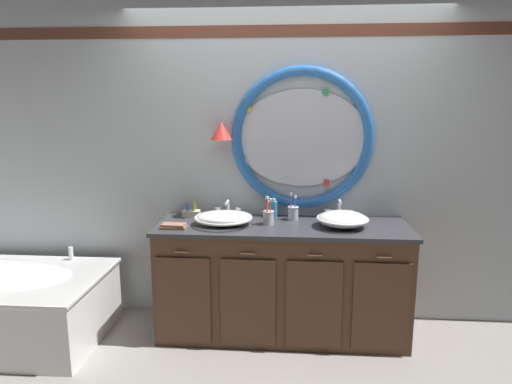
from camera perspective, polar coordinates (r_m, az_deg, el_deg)
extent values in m
plane|color=gray|center=(3.55, 3.11, -19.03)|extent=(14.00, 14.00, 0.00)
cube|color=silver|center=(3.69, 3.55, 3.62)|extent=(6.40, 0.08, 2.60)
cube|color=brown|center=(3.65, 3.74, 19.62)|extent=(6.27, 0.01, 0.09)
ellipsoid|color=silver|center=(3.61, 5.82, 6.74)|extent=(1.05, 0.02, 0.76)
torus|color=#2866B7|center=(3.61, 5.82, 6.73)|extent=(1.13, 0.08, 1.13)
cube|color=green|center=(3.65, 14.10, 6.38)|extent=(0.05, 0.01, 0.05)
cube|color=green|center=(3.60, 8.76, 12.40)|extent=(0.05, 0.01, 0.05)
cube|color=yellow|center=(3.60, -0.95, 10.37)|extent=(0.05, 0.01, 0.05)
cube|color=silver|center=(3.63, -1.39, 3.78)|extent=(0.05, 0.01, 0.05)
cube|color=red|center=(3.65, 8.86, 1.13)|extent=(0.05, 0.01, 0.05)
cylinder|color=#4C3823|center=(3.61, -4.27, 8.09)|extent=(0.02, 0.09, 0.02)
cone|color=red|center=(3.57, -4.39, 7.73)|extent=(0.17, 0.17, 0.14)
cube|color=brown|center=(3.59, 3.25, -11.14)|extent=(1.87, 0.60, 0.85)
cube|color=#38383D|center=(3.44, 3.33, -4.38)|extent=(1.91, 0.63, 0.03)
cube|color=#38383D|center=(3.74, 3.41, -4.29)|extent=(1.87, 0.02, 0.11)
cube|color=brown|center=(3.40, -9.12, -13.31)|extent=(0.39, 0.02, 0.64)
cylinder|color=#422D1E|center=(3.26, -9.37, -7.56)|extent=(0.10, 0.01, 0.01)
cube|color=brown|center=(3.33, -1.03, -13.73)|extent=(0.39, 0.02, 0.64)
cylinder|color=#422D1E|center=(3.18, -1.07, -7.87)|extent=(0.10, 0.01, 0.01)
cube|color=brown|center=(3.32, 7.29, -13.89)|extent=(0.39, 0.02, 0.64)
cylinder|color=#422D1E|center=(3.18, 7.46, -8.03)|extent=(0.10, 0.01, 0.01)
cube|color=brown|center=(3.38, 15.48, -13.78)|extent=(0.39, 0.02, 0.64)
cylinder|color=#422D1E|center=(3.24, 15.86, -8.00)|extent=(0.10, 0.01, 0.01)
cylinder|color=silver|center=(4.07, -22.29, -7.17)|extent=(0.04, 0.04, 0.11)
ellipsoid|color=white|center=(3.43, -4.14, -3.28)|extent=(0.42, 0.30, 0.10)
torus|color=white|center=(3.43, -4.14, -3.24)|extent=(0.44, 0.44, 0.02)
cylinder|color=silver|center=(3.43, -4.14, -3.24)|extent=(0.03, 0.03, 0.01)
ellipsoid|color=white|center=(3.41, 10.85, -3.38)|extent=(0.37, 0.32, 0.12)
torus|color=white|center=(3.41, 10.85, -3.33)|extent=(0.39, 0.39, 0.02)
cylinder|color=silver|center=(3.41, 10.85, -3.33)|extent=(0.03, 0.03, 0.01)
cylinder|color=silver|center=(3.69, -3.54, -2.92)|extent=(0.05, 0.05, 0.02)
cylinder|color=silver|center=(3.67, -3.56, -1.96)|extent=(0.02, 0.02, 0.11)
sphere|color=silver|center=(3.66, -3.57, -1.14)|extent=(0.03, 0.03, 0.03)
cylinder|color=silver|center=(3.60, -3.70, -1.36)|extent=(0.02, 0.12, 0.02)
cylinder|color=silver|center=(3.69, -4.82, -2.59)|extent=(0.04, 0.04, 0.06)
cylinder|color=silver|center=(3.67, -2.27, -2.64)|extent=(0.04, 0.04, 0.06)
cube|color=silver|center=(3.69, -4.83, -2.08)|extent=(0.05, 0.01, 0.01)
cube|color=silver|center=(3.66, -2.27, -2.13)|extent=(0.05, 0.01, 0.01)
cylinder|color=silver|center=(3.67, 10.39, -3.14)|extent=(0.05, 0.05, 0.02)
cylinder|color=silver|center=(3.65, 10.43, -2.03)|extent=(0.02, 0.02, 0.13)
sphere|color=silver|center=(3.64, 10.46, -1.07)|extent=(0.03, 0.03, 0.03)
cylinder|color=silver|center=(3.59, 10.55, -1.26)|extent=(0.02, 0.11, 0.02)
cylinder|color=silver|center=(3.66, 9.02, -2.82)|extent=(0.04, 0.04, 0.06)
cylinder|color=silver|center=(3.68, 11.77, -2.85)|extent=(0.04, 0.04, 0.06)
cube|color=silver|center=(3.65, 9.04, -2.31)|extent=(0.05, 0.01, 0.01)
cube|color=silver|center=(3.67, 11.80, -2.34)|extent=(0.05, 0.01, 0.01)
cylinder|color=silver|center=(3.43, 1.55, -3.28)|extent=(0.08, 0.08, 0.10)
torus|color=silver|center=(3.42, 1.55, -2.45)|extent=(0.09, 0.09, 0.01)
cylinder|color=#E0383D|center=(3.41, 1.84, -2.56)|extent=(0.02, 0.03, 0.17)
cube|color=white|center=(3.39, 1.85, -0.99)|extent=(0.02, 0.02, 0.02)
cylinder|color=yellow|center=(3.43, 1.52, -2.63)|extent=(0.02, 0.01, 0.15)
cube|color=white|center=(3.41, 1.53, -1.21)|extent=(0.02, 0.02, 0.02)
cylinder|color=pink|center=(3.42, 1.35, -2.39)|extent=(0.02, 0.04, 0.18)
cube|color=white|center=(3.40, 1.36, -0.70)|extent=(0.02, 0.02, 0.03)
cylinder|color=#E0383D|center=(3.40, 1.48, -2.49)|extent=(0.04, 0.03, 0.18)
cube|color=white|center=(3.38, 1.49, -0.80)|extent=(0.02, 0.02, 0.03)
cylinder|color=silver|center=(3.58, 4.69, -2.70)|extent=(0.08, 0.08, 0.10)
torus|color=silver|center=(3.57, 4.71, -1.91)|extent=(0.09, 0.09, 0.01)
cylinder|color=blue|center=(3.57, 4.96, -2.04)|extent=(0.02, 0.03, 0.16)
cube|color=white|center=(3.55, 4.99, -0.60)|extent=(0.02, 0.02, 0.03)
cylinder|color=purple|center=(3.57, 4.41, -1.87)|extent=(0.02, 0.02, 0.18)
cube|color=white|center=(3.55, 4.43, -0.27)|extent=(0.02, 0.02, 0.02)
cylinder|color=#388EBC|center=(3.63, 2.20, -2.20)|extent=(0.07, 0.07, 0.13)
cylinder|color=silver|center=(3.62, 2.21, -1.03)|extent=(0.04, 0.04, 0.02)
cylinder|color=silver|center=(3.60, 2.20, -0.88)|extent=(0.01, 0.04, 0.01)
cube|color=#936B56|center=(3.39, -10.34, -4.37)|extent=(0.19, 0.11, 0.02)
cube|color=#936B56|center=(3.39, -10.35, -4.10)|extent=(0.18, 0.11, 0.02)
cube|color=beige|center=(3.70, -8.16, -2.70)|extent=(0.14, 0.08, 0.05)
cylinder|color=blue|center=(3.70, -8.65, -1.88)|extent=(0.02, 0.02, 0.06)
cylinder|color=yellow|center=(3.68, -7.72, -1.86)|extent=(0.02, 0.02, 0.06)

